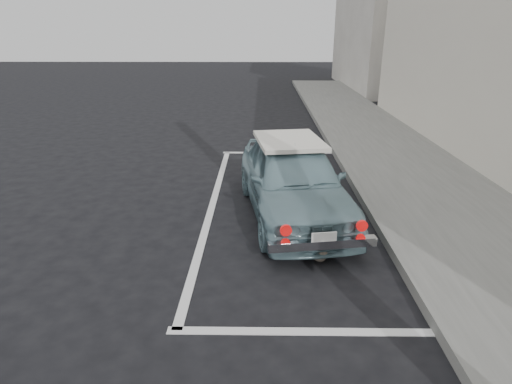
% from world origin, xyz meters
% --- Properties ---
extents(ground, '(80.00, 80.00, 0.00)m').
position_xyz_m(ground, '(0.00, 0.00, 0.00)').
color(ground, black).
rests_on(ground, ground).
extents(sidewalk, '(2.80, 40.00, 0.15)m').
position_xyz_m(sidewalk, '(3.20, 2.00, 0.07)').
color(sidewalk, '#60605C').
rests_on(sidewalk, ground).
extents(building_far, '(3.50, 10.00, 8.00)m').
position_xyz_m(building_far, '(6.35, 20.00, 4.00)').
color(building_far, '#B1AAA0').
rests_on(building_far, ground).
extents(pline_rear, '(3.00, 0.12, 0.01)m').
position_xyz_m(pline_rear, '(0.50, -0.50, 0.00)').
color(pline_rear, silver).
rests_on(pline_rear, ground).
extents(pline_front, '(3.00, 0.12, 0.01)m').
position_xyz_m(pline_front, '(0.50, 6.50, 0.00)').
color(pline_front, silver).
rests_on(pline_front, ground).
extents(pline_side, '(0.12, 7.00, 0.01)m').
position_xyz_m(pline_side, '(-0.90, 3.00, 0.00)').
color(pline_side, silver).
rests_on(pline_side, ground).
extents(retro_coupe, '(2.05, 3.94, 1.28)m').
position_xyz_m(retro_coupe, '(0.52, 2.57, 0.65)').
color(retro_coupe, '#779AA4').
rests_on(retro_coupe, ground).
extents(cat, '(0.29, 0.50, 0.27)m').
position_xyz_m(cat, '(0.78, 1.01, 0.12)').
color(cat, '#66584E').
rests_on(cat, ground).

